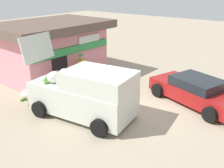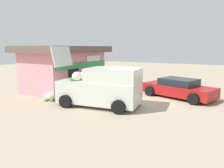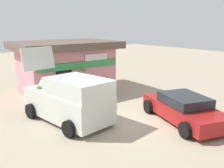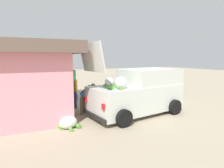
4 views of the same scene
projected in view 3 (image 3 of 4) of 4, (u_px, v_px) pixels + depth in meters
The scene contains 8 objects.
ground_plane at pixel (120, 120), 10.86m from camera, with size 60.00×60.00×0.00m, color tan.
storefront_bar at pixel (66, 65), 15.23m from camera, with size 6.22×4.49×3.06m.
delivery_van at pixel (69, 99), 10.55m from camera, with size 2.58×4.53×3.03m.
parked_sedan at pixel (184, 109), 10.67m from camera, with size 3.09×4.50×1.15m.
vendor_standing at pixel (84, 82), 13.71m from camera, with size 0.57×0.37×1.66m.
customer_bending at pixel (66, 89), 12.79m from camera, with size 0.68×0.72×1.36m.
unloaded_banana_pile at pixel (32, 101), 12.94m from camera, with size 0.76×0.80×0.42m.
paint_bucket at pixel (113, 93), 14.52m from camera, with size 0.30×0.30×0.31m, color blue.
Camera 3 is at (-6.71, -7.66, 4.08)m, focal length 40.19 mm.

